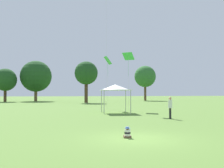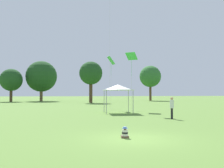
{
  "view_description": "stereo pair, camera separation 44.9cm",
  "coord_description": "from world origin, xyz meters",
  "px_view_note": "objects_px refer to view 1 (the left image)",
  "views": [
    {
      "loc": [
        -3.73,
        -12.05,
        2.2
      ],
      "look_at": [
        -0.11,
        5.2,
        2.78
      ],
      "focal_mm": 42.0,
      "sensor_mm": 36.0,
      "label": 1
    },
    {
      "loc": [
        -3.29,
        -12.14,
        2.2
      ],
      "look_at": [
        -0.11,
        5.2,
        2.78
      ],
      "focal_mm": 42.0,
      "sensor_mm": 36.0,
      "label": 2
    }
  ],
  "objects_px": {
    "seated_toddler": "(127,133)",
    "distant_tree_1": "(145,77)",
    "person_standing_1": "(170,106)",
    "canopy_tent": "(115,88)",
    "kite_0": "(128,57)",
    "distant_tree_0": "(5,80)",
    "kite_1": "(108,61)",
    "distant_tree_2": "(36,76)",
    "distant_tree_3": "(86,73)"
  },
  "relations": [
    {
      "from": "distant_tree_0",
      "to": "person_standing_1",
      "type": "bearing_deg",
      "value": -65.2
    },
    {
      "from": "distant_tree_1",
      "to": "distant_tree_3",
      "type": "distance_m",
      "value": 21.97
    },
    {
      "from": "seated_toddler",
      "to": "distant_tree_0",
      "type": "bearing_deg",
      "value": 114.19
    },
    {
      "from": "person_standing_1",
      "to": "canopy_tent",
      "type": "xyz_separation_m",
      "value": [
        -3.11,
        7.14,
        1.63
      ]
    },
    {
      "from": "seated_toddler",
      "to": "distant_tree_0",
      "type": "relative_size",
      "value": 0.07
    },
    {
      "from": "kite_0",
      "to": "distant_tree_1",
      "type": "bearing_deg",
      "value": -29.14
    },
    {
      "from": "distant_tree_1",
      "to": "canopy_tent",
      "type": "bearing_deg",
      "value": -113.12
    },
    {
      "from": "distant_tree_0",
      "to": "distant_tree_2",
      "type": "distance_m",
      "value": 7.47
    },
    {
      "from": "canopy_tent",
      "to": "distant_tree_3",
      "type": "relative_size",
      "value": 0.37
    },
    {
      "from": "canopy_tent",
      "to": "distant_tree_3",
      "type": "distance_m",
      "value": 29.07
    },
    {
      "from": "canopy_tent",
      "to": "distant_tree_1",
      "type": "bearing_deg",
      "value": 66.88
    },
    {
      "from": "kite_1",
      "to": "distant_tree_2",
      "type": "xyz_separation_m",
      "value": [
        -11.9,
        36.09,
        0.04
      ]
    },
    {
      "from": "distant_tree_2",
      "to": "distant_tree_3",
      "type": "relative_size",
      "value": 1.16
    },
    {
      "from": "distant_tree_2",
      "to": "canopy_tent",
      "type": "bearing_deg",
      "value": -74.65
    },
    {
      "from": "kite_0",
      "to": "distant_tree_3",
      "type": "relative_size",
      "value": 0.8
    },
    {
      "from": "distant_tree_2",
      "to": "distant_tree_3",
      "type": "xyz_separation_m",
      "value": [
        11.52,
        -13.34,
        -0.02
      ]
    },
    {
      "from": "kite_0",
      "to": "kite_1",
      "type": "bearing_deg",
      "value": 40.91
    },
    {
      "from": "canopy_tent",
      "to": "kite_0",
      "type": "height_order",
      "value": "kite_0"
    },
    {
      "from": "kite_1",
      "to": "distant_tree_1",
      "type": "relative_size",
      "value": 0.72
    },
    {
      "from": "seated_toddler",
      "to": "canopy_tent",
      "type": "bearing_deg",
      "value": 87.77
    },
    {
      "from": "seated_toddler",
      "to": "kite_0",
      "type": "relative_size",
      "value": 0.08
    },
    {
      "from": "person_standing_1",
      "to": "canopy_tent",
      "type": "bearing_deg",
      "value": 55.24
    },
    {
      "from": "distant_tree_1",
      "to": "distant_tree_2",
      "type": "bearing_deg",
      "value": 179.0
    },
    {
      "from": "seated_toddler",
      "to": "person_standing_1",
      "type": "relative_size",
      "value": 0.3
    },
    {
      "from": "seated_toddler",
      "to": "kite_0",
      "type": "distance_m",
      "value": 21.08
    },
    {
      "from": "kite_1",
      "to": "distant_tree_3",
      "type": "height_order",
      "value": "distant_tree_3"
    },
    {
      "from": "canopy_tent",
      "to": "person_standing_1",
      "type": "bearing_deg",
      "value": -66.47
    },
    {
      "from": "distant_tree_3",
      "to": "distant_tree_0",
      "type": "bearing_deg",
      "value": 149.59
    },
    {
      "from": "kite_0",
      "to": "distant_tree_1",
      "type": "xyz_separation_m",
      "value": [
        15.21,
        37.6,
        0.0
      ]
    },
    {
      "from": "person_standing_1",
      "to": "distant_tree_2",
      "type": "distance_m",
      "value": 51.73
    },
    {
      "from": "person_standing_1",
      "to": "distant_tree_1",
      "type": "relative_size",
      "value": 0.19
    },
    {
      "from": "seated_toddler",
      "to": "canopy_tent",
      "type": "height_order",
      "value": "canopy_tent"
    },
    {
      "from": "canopy_tent",
      "to": "distant_tree_2",
      "type": "xyz_separation_m",
      "value": [
        -11.57,
        42.18,
        3.65
      ]
    },
    {
      "from": "distant_tree_1",
      "to": "distant_tree_2",
      "type": "relative_size",
      "value": 0.93
    },
    {
      "from": "seated_toddler",
      "to": "distant_tree_1",
      "type": "bearing_deg",
      "value": 78.33
    },
    {
      "from": "person_standing_1",
      "to": "kite_1",
      "type": "bearing_deg",
      "value": 43.58
    },
    {
      "from": "kite_0",
      "to": "kite_1",
      "type": "height_order",
      "value": "kite_0"
    },
    {
      "from": "person_standing_1",
      "to": "distant_tree_2",
      "type": "xyz_separation_m",
      "value": [
        -14.68,
        49.32,
        5.28
      ]
    },
    {
      "from": "distant_tree_0",
      "to": "distant_tree_3",
      "type": "xyz_separation_m",
      "value": [
        18.48,
        -10.85,
        1.09
      ]
    },
    {
      "from": "seated_toddler",
      "to": "distant_tree_2",
      "type": "distance_m",
      "value": 58.43
    },
    {
      "from": "kite_0",
      "to": "distant_tree_2",
      "type": "distance_m",
      "value": 40.66
    },
    {
      "from": "kite_0",
      "to": "distant_tree_0",
      "type": "distance_m",
      "value": 41.43
    },
    {
      "from": "person_standing_1",
      "to": "kite_1",
      "type": "distance_m",
      "value": 14.5
    },
    {
      "from": "distant_tree_3",
      "to": "kite_0",
      "type": "bearing_deg",
      "value": -83.95
    },
    {
      "from": "distant_tree_2",
      "to": "distant_tree_3",
      "type": "height_order",
      "value": "distant_tree_2"
    },
    {
      "from": "canopy_tent",
      "to": "distant_tree_2",
      "type": "bearing_deg",
      "value": 105.35
    },
    {
      "from": "seated_toddler",
      "to": "kite_1",
      "type": "height_order",
      "value": "kite_1"
    },
    {
      "from": "canopy_tent",
      "to": "distant_tree_1",
      "type": "distance_m",
      "value": 45.48
    },
    {
      "from": "distant_tree_1",
      "to": "distant_tree_2",
      "type": "xyz_separation_m",
      "value": [
        -29.37,
        0.51,
        -0.28
      ]
    },
    {
      "from": "person_standing_1",
      "to": "kite_0",
      "type": "bearing_deg",
      "value": 34.44
    }
  ]
}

